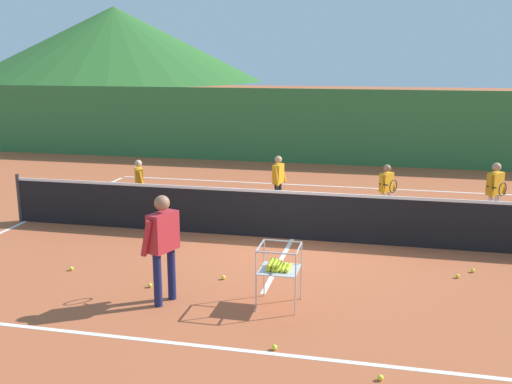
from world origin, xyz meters
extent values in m
plane|color=#B25633|center=(0.00, 0.00, 0.00)|extent=(120.00, 120.00, 0.00)
cube|color=white|center=(0.00, -4.62, 0.00)|extent=(11.81, 0.08, 0.01)
cube|color=white|center=(0.00, 5.01, 0.00)|extent=(11.81, 0.08, 0.01)
cube|color=white|center=(-5.91, 0.00, 0.00)|extent=(0.08, 9.63, 0.01)
cube|color=white|center=(0.00, 0.00, 0.00)|extent=(0.08, 5.67, 0.01)
cylinder|color=#333338|center=(-6.03, 0.00, 0.53)|extent=(0.08, 0.08, 1.05)
cube|color=black|center=(0.00, 0.00, 0.46)|extent=(11.98, 0.02, 0.92)
cube|color=white|center=(0.00, 0.00, 0.95)|extent=(11.98, 0.03, 0.06)
cylinder|color=#191E4C|center=(-1.38, -3.59, 0.40)|extent=(0.12, 0.12, 0.80)
cylinder|color=#191E4C|center=(-1.28, -3.30, 0.40)|extent=(0.12, 0.12, 0.80)
cube|color=#B2262D|center=(-1.33, -3.45, 1.08)|extent=(0.37, 0.52, 0.56)
sphere|color=#996B4C|center=(-1.33, -3.45, 1.51)|extent=(0.22, 0.22, 0.22)
cylinder|color=#B2262D|center=(-1.49, -3.68, 1.05)|extent=(0.23, 0.15, 0.55)
cylinder|color=#B2262D|center=(-1.28, -3.17, 1.04)|extent=(0.18, 0.14, 0.55)
torus|color=#262628|center=(-1.52, -3.09, 1.00)|extent=(0.12, 0.28, 0.29)
cylinder|color=black|center=(-1.29, -3.17, 1.00)|extent=(0.22, 0.10, 0.03)
cylinder|color=black|center=(-3.86, 1.46, 0.30)|extent=(0.09, 0.09, 0.60)
cylinder|color=black|center=(-3.76, 1.26, 0.30)|extent=(0.09, 0.09, 0.60)
cube|color=orange|center=(-3.81, 1.36, 0.81)|extent=(0.31, 0.39, 0.42)
sphere|color=#DBAD84|center=(-3.81, 1.36, 1.13)|extent=(0.17, 0.17, 0.17)
cylinder|color=orange|center=(-3.86, 1.56, 0.78)|extent=(0.17, 0.13, 0.41)
cylinder|color=orange|center=(-3.69, 1.19, 0.78)|extent=(0.14, 0.11, 0.41)
cylinder|color=black|center=(-0.69, 2.37, 0.32)|extent=(0.09, 0.09, 0.63)
cylinder|color=black|center=(-0.72, 2.13, 0.32)|extent=(0.09, 0.09, 0.63)
cube|color=orange|center=(-0.71, 2.25, 0.85)|extent=(0.23, 0.40, 0.44)
sphere|color=tan|center=(-0.71, 2.25, 1.19)|extent=(0.17, 0.17, 0.17)
cylinder|color=orange|center=(-0.62, 2.45, 0.83)|extent=(0.18, 0.09, 0.43)
cylinder|color=orange|center=(-0.71, 2.03, 0.82)|extent=(0.14, 0.09, 0.43)
cylinder|color=silver|center=(1.83, 2.17, 0.30)|extent=(0.09, 0.09, 0.59)
cylinder|color=silver|center=(1.71, 1.98, 0.30)|extent=(0.09, 0.09, 0.59)
cube|color=orange|center=(1.77, 2.07, 0.80)|extent=(0.33, 0.39, 0.42)
sphere|color=#996B4C|center=(1.77, 2.07, 1.12)|extent=(0.16, 0.16, 0.16)
cylinder|color=orange|center=(1.92, 2.22, 0.78)|extent=(0.17, 0.14, 0.41)
cylinder|color=orange|center=(1.69, 1.88, 0.77)|extent=(0.14, 0.12, 0.41)
torus|color=#262628|center=(1.92, 1.74, 0.79)|extent=(0.17, 0.26, 0.29)
cylinder|color=black|center=(1.71, 1.87, 0.79)|extent=(0.20, 0.14, 0.03)
cylinder|color=silver|center=(4.10, 2.05, 0.33)|extent=(0.10, 0.10, 0.67)
cylinder|color=silver|center=(3.94, 1.85, 0.33)|extent=(0.10, 0.10, 0.67)
cube|color=orange|center=(4.02, 1.95, 0.90)|extent=(0.39, 0.43, 0.47)
sphere|color=tan|center=(4.02, 1.95, 1.26)|extent=(0.19, 0.19, 0.19)
cylinder|color=orange|center=(4.21, 2.09, 0.88)|extent=(0.19, 0.17, 0.46)
cylinder|color=orange|center=(3.90, 1.75, 0.87)|extent=(0.15, 0.14, 0.46)
torus|color=#262628|center=(4.11, 1.58, 0.87)|extent=(0.20, 0.24, 0.29)
cylinder|color=black|center=(3.92, 1.73, 0.87)|extent=(0.19, 0.16, 0.03)
cylinder|color=#B7B7BC|center=(0.04, -2.90, 0.45)|extent=(0.02, 0.02, 0.89)
cylinder|color=#B7B7BC|center=(0.60, -2.90, 0.45)|extent=(0.02, 0.02, 0.89)
cylinder|color=#B7B7BC|center=(0.04, -3.46, 0.45)|extent=(0.02, 0.02, 0.89)
cylinder|color=#B7B7BC|center=(0.60, -3.46, 0.45)|extent=(0.02, 0.02, 0.89)
cube|color=#B7B7BC|center=(0.32, -3.18, 0.55)|extent=(0.56, 0.56, 0.01)
cube|color=#B7B7BC|center=(0.32, -2.90, 0.89)|extent=(0.56, 0.02, 0.02)
cube|color=#B7B7BC|center=(0.32, -3.46, 0.89)|extent=(0.56, 0.02, 0.02)
cube|color=#B7B7BC|center=(0.04, -3.18, 0.89)|extent=(0.02, 0.56, 0.02)
cube|color=#B7B7BC|center=(0.60, -3.18, 0.89)|extent=(0.02, 0.56, 0.02)
sphere|color=yellow|center=(0.18, -3.31, 0.59)|extent=(0.07, 0.07, 0.07)
sphere|color=yellow|center=(0.18, -3.25, 0.58)|extent=(0.07, 0.07, 0.07)
sphere|color=yellow|center=(0.18, -3.18, 0.59)|extent=(0.07, 0.07, 0.07)
sphere|color=yellow|center=(0.18, -3.11, 0.59)|extent=(0.07, 0.07, 0.07)
sphere|color=yellow|center=(0.19, -3.05, 0.58)|extent=(0.07, 0.07, 0.07)
sphere|color=yellow|center=(0.26, -3.32, 0.58)|extent=(0.07, 0.07, 0.07)
sphere|color=yellow|center=(0.25, -3.25, 0.59)|extent=(0.07, 0.07, 0.07)
sphere|color=yellow|center=(0.25, -3.19, 0.59)|extent=(0.07, 0.07, 0.07)
sphere|color=yellow|center=(0.26, -3.11, 0.58)|extent=(0.07, 0.07, 0.07)
sphere|color=yellow|center=(0.26, -3.06, 0.59)|extent=(0.07, 0.07, 0.07)
sphere|color=yellow|center=(0.31, -3.32, 0.58)|extent=(0.07, 0.07, 0.07)
sphere|color=yellow|center=(0.32, -3.25, 0.58)|extent=(0.07, 0.07, 0.07)
sphere|color=yellow|center=(0.32, -3.18, 0.58)|extent=(0.07, 0.07, 0.07)
sphere|color=yellow|center=(0.31, -3.11, 0.59)|extent=(0.07, 0.07, 0.07)
sphere|color=yellow|center=(0.31, -3.05, 0.58)|extent=(0.07, 0.07, 0.07)
sphere|color=yellow|center=(0.38, -3.31, 0.58)|extent=(0.07, 0.07, 0.07)
sphere|color=yellow|center=(0.38, -3.24, 0.58)|extent=(0.07, 0.07, 0.07)
sphere|color=yellow|center=(0.39, -3.19, 0.58)|extent=(0.07, 0.07, 0.07)
sphere|color=yellow|center=(0.39, -3.12, 0.58)|extent=(0.07, 0.07, 0.07)
sphere|color=yellow|center=(0.38, -3.05, 0.59)|extent=(0.07, 0.07, 0.07)
sphere|color=yellow|center=(0.45, -3.31, 0.59)|extent=(0.07, 0.07, 0.07)
sphere|color=yellow|center=(0.44, -3.24, 0.59)|extent=(0.07, 0.07, 0.07)
sphere|color=yellow|center=(0.45, -3.19, 0.58)|extent=(0.07, 0.07, 0.07)
sphere|color=yellow|center=(0.44, -3.12, 0.59)|extent=(0.07, 0.07, 0.07)
sphere|color=yellow|center=(0.45, -3.05, 0.58)|extent=(0.07, 0.07, 0.07)
sphere|color=yellow|center=(0.18, -3.31, 0.64)|extent=(0.07, 0.07, 0.07)
sphere|color=yellow|center=(0.19, -3.25, 0.64)|extent=(0.07, 0.07, 0.07)
sphere|color=yellow|center=(0.19, -3.18, 0.63)|extent=(0.07, 0.07, 0.07)
sphere|color=yellow|center=(0.19, -3.11, 0.64)|extent=(0.07, 0.07, 0.07)
sphere|color=yellow|center=(0.19, -3.05, 0.64)|extent=(0.07, 0.07, 0.07)
sphere|color=yellow|center=(0.26, -3.31, 0.64)|extent=(0.07, 0.07, 0.07)
sphere|color=yellow|center=(0.26, -3.25, 0.64)|extent=(0.07, 0.07, 0.07)
sphere|color=yellow|center=(0.26, -3.18, 0.64)|extent=(0.07, 0.07, 0.07)
sphere|color=yellow|center=(0.26, -3.12, 0.64)|extent=(0.07, 0.07, 0.07)
sphere|color=yellow|center=(0.25, -3.05, 0.64)|extent=(0.07, 0.07, 0.07)
sphere|color=yellow|center=(0.32, -3.32, 0.64)|extent=(0.07, 0.07, 0.07)
sphere|color=yellow|center=(0.31, -3.25, 0.64)|extent=(0.07, 0.07, 0.07)
sphere|color=yellow|center=(0.31, -3.18, 0.64)|extent=(0.07, 0.07, 0.07)
sphere|color=yellow|center=(0.32, -3.11, 0.64)|extent=(0.07, 0.07, 0.07)
sphere|color=yellow|center=(-1.78, -2.96, 0.03)|extent=(0.07, 0.07, 0.07)
sphere|color=yellow|center=(-3.36, -2.55, 0.03)|extent=(0.07, 0.07, 0.07)
sphere|color=yellow|center=(-0.75, -2.38, 0.03)|extent=(0.07, 0.07, 0.07)
sphere|color=yellow|center=(2.97, -1.49, 0.03)|extent=(0.07, 0.07, 0.07)
sphere|color=yellow|center=(1.79, -4.95, 0.03)|extent=(0.07, 0.07, 0.07)
sphere|color=yellow|center=(0.51, -4.51, 0.03)|extent=(0.07, 0.07, 0.07)
sphere|color=yellow|center=(3.25, -1.17, 0.03)|extent=(0.07, 0.07, 0.07)
cube|color=#33753D|center=(0.00, 8.44, 1.24)|extent=(25.99, 0.08, 2.49)
cone|color=#2D6628|center=(-36.50, 68.55, 5.13)|extent=(41.49, 41.49, 10.26)
camera|label=1|loc=(1.73, -11.06, 3.54)|focal=41.43mm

